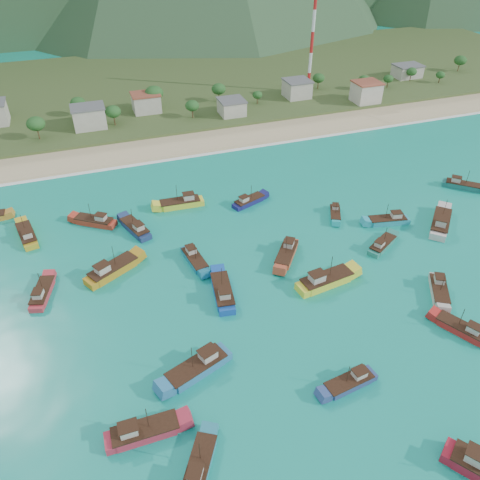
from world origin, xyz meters
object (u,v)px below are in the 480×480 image
object	(u,v)px
boat_1	(223,292)
boat_29	(286,254)
boat_2	(181,203)
boat_18	(439,291)
boat_20	(113,270)
boat_11	(325,281)
radio_tower	(313,32)
boat_5	(42,293)
boat_30	(335,214)
boat_15	(144,432)
boat_3	(198,368)
boat_22	(199,467)
boat_21	(249,201)
boat_23	(195,260)
boat_24	(440,223)
boat_12	(462,186)
boat_14	(27,235)
boat_0	(462,329)
boat_16	(95,222)
boat_9	(388,221)
boat_7	(350,383)
boat_4	(382,245)
boat_28	(135,228)

from	to	relation	value
boat_1	boat_29	world-z (taller)	boat_1
boat_2	boat_29	size ratio (longest dim) A/B	1.11
boat_18	boat_20	world-z (taller)	boat_20
boat_11	radio_tower	bearing A→B (deg)	147.80
boat_5	boat_30	xyz separation A→B (m)	(71.33, 6.96, -0.17)
boat_1	boat_2	bearing A→B (deg)	98.19
boat_1	boat_15	world-z (taller)	boat_1
boat_3	boat_22	distance (m)	17.26
boat_15	boat_21	distance (m)	68.98
boat_11	boat_1	bearing A→B (deg)	-108.27
boat_23	boat_24	distance (m)	61.57
boat_12	boat_20	bearing A→B (deg)	-44.15
boat_21	boat_23	world-z (taller)	boat_23
boat_12	boat_14	xyz separation A→B (m)	(-115.31, 14.68, 0.09)
radio_tower	boat_15	bearing A→B (deg)	-124.93
boat_3	boat_23	bearing A→B (deg)	-33.88
boat_15	boat_21	size ratio (longest dim) A/B	1.14
boat_12	boat_15	world-z (taller)	boat_15
boat_0	boat_15	size ratio (longest dim) A/B	0.90
radio_tower	boat_16	xyz separation A→B (m)	(-91.68, -67.77, -24.01)
boat_0	boat_9	size ratio (longest dim) A/B	0.95
boat_7	boat_9	xyz separation A→B (m)	(33.73, 39.61, 0.08)
boat_0	boat_4	xyz separation A→B (m)	(0.72, 27.78, -0.06)
boat_29	boat_7	bearing A→B (deg)	120.99
boat_9	boat_28	size ratio (longest dim) A/B	0.97
boat_21	boat_29	world-z (taller)	boat_29
boat_20	boat_22	size ratio (longest dim) A/B	1.23
boat_1	boat_11	xyz separation A→B (m)	(21.50, -3.85, 0.12)
boat_1	boat_5	size ratio (longest dim) A/B	1.18
boat_2	boat_23	world-z (taller)	boat_2
boat_5	boat_28	size ratio (longest dim) A/B	0.92
boat_4	boat_15	size ratio (longest dim) A/B	0.84
boat_3	boat_9	world-z (taller)	boat_3
boat_15	boat_30	size ratio (longest dim) A/B	1.35
boat_11	boat_23	size ratio (longest dim) A/B	1.28
boat_20	boat_21	world-z (taller)	boat_20
boat_12	boat_23	size ratio (longest dim) A/B	0.92
boat_3	boat_30	size ratio (longest dim) A/B	1.51
boat_5	radio_tower	bearing A→B (deg)	56.87
boat_24	boat_29	xyz separation A→B (m)	(-40.99, 1.45, -0.22)
boat_22	boat_24	world-z (taller)	boat_24
boat_28	boat_29	bearing A→B (deg)	-55.00
boat_9	boat_14	world-z (taller)	boat_14
boat_30	boat_23	bearing A→B (deg)	35.93
boat_21	boat_29	distance (m)	24.45
boat_0	boat_18	world-z (taller)	boat_18
boat_0	boat_18	xyz separation A→B (m)	(2.96, 10.35, 0.00)
boat_11	boat_30	size ratio (longest dim) A/B	1.57
boat_2	radio_tower	bearing A→B (deg)	-43.24
boat_14	boat_30	xyz separation A→B (m)	(74.64, -15.62, -0.30)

